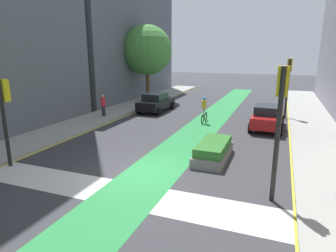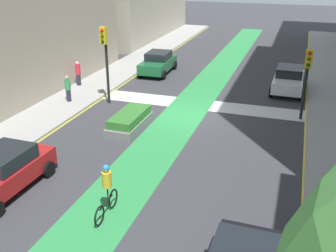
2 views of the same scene
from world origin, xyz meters
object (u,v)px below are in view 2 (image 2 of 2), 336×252
car_white_left_near (289,79)px  car_green_right_near (158,63)px  median_planter (130,121)px  car_red_right_far (3,171)px  traffic_signal_near_right (105,51)px  cyclist_in_lane (106,189)px  traffic_signal_near_left (307,71)px  pedestrian_sidewalk_right_a (78,73)px  pedestrian_sidewalk_right_b (68,88)px

car_white_left_near → car_green_right_near: bearing=-9.0°
median_planter → car_red_right_far: bearing=73.1°
traffic_signal_near_right → cyclist_in_lane: 11.44m
traffic_signal_near_right → car_green_right_near: (-0.54, -7.28, -2.34)m
traffic_signal_near_left → car_green_right_near: (10.40, -6.41, -1.89)m
traffic_signal_near_right → car_green_right_near: 7.67m
car_white_left_near → pedestrian_sidewalk_right_a: 13.74m
traffic_signal_near_left → pedestrian_sidewalk_right_b: size_ratio=2.46×
traffic_signal_near_left → car_green_right_near: traffic_signal_near_left is taller
traffic_signal_near_right → cyclist_in_lane: traffic_signal_near_right is taller
car_green_right_near → pedestrian_sidewalk_right_a: (3.81, 5.02, 0.16)m
car_white_left_near → cyclist_in_lane: (5.05, 15.86, 0.17)m
pedestrian_sidewalk_right_b → car_green_right_near: bearing=-108.8°
traffic_signal_near_left → cyclist_in_lane: (5.98, 10.96, -1.72)m
car_red_right_far → pedestrian_sidewalk_right_a: bearing=-72.1°
car_red_right_far → median_planter: size_ratio=1.32×
traffic_signal_near_left → car_white_left_near: bearing=-79.3°
traffic_signal_near_right → car_white_left_near: (-10.01, -5.78, -2.34)m
pedestrian_sidewalk_right_a → car_red_right_far: bearing=107.9°
cyclist_in_lane → pedestrian_sidewalk_right_b: 11.74m
car_red_right_far → pedestrian_sidewalk_right_b: size_ratio=2.74×
pedestrian_sidewalk_right_b → median_planter: (-4.93, 2.34, -0.53)m
cyclist_in_lane → median_planter: bearing=-72.4°
traffic_signal_near_left → traffic_signal_near_right: bearing=4.6°
traffic_signal_near_left → car_red_right_far: bearing=46.5°
pedestrian_sidewalk_right_b → traffic_signal_near_left: bearing=-172.9°
traffic_signal_near_right → pedestrian_sidewalk_right_b: size_ratio=2.90×
car_white_left_near → median_planter: 11.49m
pedestrian_sidewalk_right_b → traffic_signal_near_right: bearing=-160.7°
traffic_signal_near_right → car_green_right_near: traffic_signal_near_right is taller
car_white_left_near → median_planter: (7.27, 8.89, -0.40)m
cyclist_in_lane → pedestrian_sidewalk_right_a: (8.23, -12.34, -0.01)m
car_green_right_near → cyclist_in_lane: (-4.42, 17.36, 0.17)m
car_white_left_near → car_green_right_near: 9.59m
car_white_left_near → car_red_right_far: (9.34, 15.72, 0.00)m
traffic_signal_near_right → traffic_signal_near_left: traffic_signal_near_right is taller
car_red_right_far → car_green_right_near: bearing=-89.6°
pedestrian_sidewalk_right_b → median_planter: size_ratio=0.48×
car_red_right_far → median_planter: (-2.07, -6.83, -0.40)m
car_white_left_near → median_planter: car_white_left_near is taller
traffic_signal_near_right → pedestrian_sidewalk_right_a: bearing=-34.7°
traffic_signal_near_right → car_red_right_far: (-0.67, 9.93, -2.34)m
traffic_signal_near_right → car_green_right_near: size_ratio=1.06×
car_green_right_near → pedestrian_sidewalk_right_a: 6.30m
cyclist_in_lane → pedestrian_sidewalk_right_b: cyclist_in_lane is taller
car_white_left_near → median_planter: bearing=50.7°
traffic_signal_near_right → car_red_right_far: 10.23m
median_planter → traffic_signal_near_right: bearing=-48.5°
car_red_right_far → pedestrian_sidewalk_right_b: bearing=-72.7°
car_red_right_far → cyclist_in_lane: 4.30m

